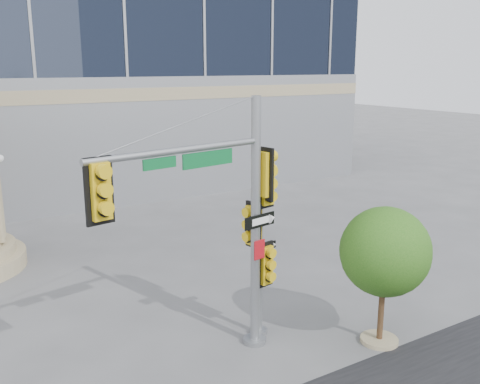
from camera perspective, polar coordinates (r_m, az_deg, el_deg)
ground at (r=13.55m, az=2.43°, el=-15.39°), size 120.00×120.00×0.00m
main_signal_pole at (r=11.37m, az=-2.18°, el=-1.28°), size 4.53×1.19×5.88m
secondary_signal_pole at (r=12.69m, az=2.24°, el=-4.53°), size 0.81×0.59×4.46m
street_tree at (r=12.98m, az=15.26°, el=-6.48°), size 2.16×2.11×3.36m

